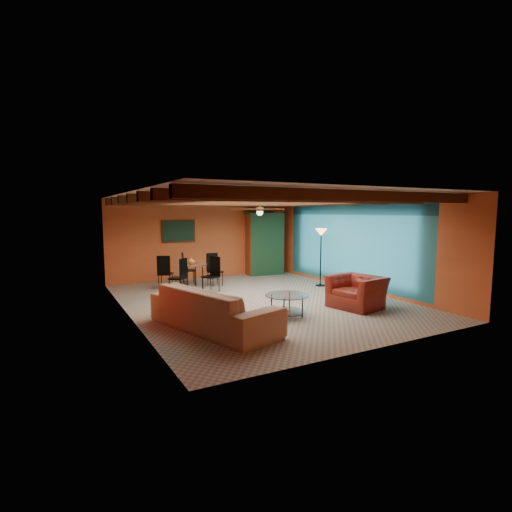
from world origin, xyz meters
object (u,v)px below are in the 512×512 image
armchair (357,292)px  floor_lamp (321,257)px  sofa (214,308)px  coffee_table (287,305)px  dining_table (192,272)px  armoire (263,245)px  potted_plant (263,208)px  vase (191,251)px

armchair → floor_lamp: floor_lamp is taller
sofa → coffee_table: bearing=-104.2°
dining_table → coffee_table: bearing=-78.2°
armoire → potted_plant: (0.00, 0.00, 1.33)m
armoire → vase: size_ratio=10.62×
sofa → armchair: (3.67, -0.05, -0.03)m
armchair → dining_table: (-2.73, 4.10, 0.13)m
armchair → vase: bearing=-157.4°
dining_table → vase: (0.00, 0.00, 0.61)m
floor_lamp → vase: size_ratio=8.66×
dining_table → vase: vase is taller
floor_lamp → vase: 3.96m
sofa → armoire: size_ratio=1.30×
coffee_table → armoire: armoire is taller
sofa → dining_table: 4.15m
potted_plant → vase: size_ratio=2.22×
armchair → floor_lamp: (0.93, 2.61, 0.51)m
armchair → potted_plant: potted_plant is taller
floor_lamp → potted_plant: size_ratio=3.90×
armchair → coffee_table: bearing=-105.3°
armchair → vase: (-2.73, 4.10, 0.74)m
armoire → floor_lamp: armoire is taller
armoire → floor_lamp: size_ratio=1.23×
armoire → floor_lamp: (0.45, -2.80, -0.20)m
armchair → coffee_table: 1.91m
dining_table → armoire: (3.21, 1.32, 0.59)m
coffee_table → vase: size_ratio=4.68×
armoire → potted_plant: bearing=0.0°
sofa → armoire: armoire is taller
armoire → potted_plant: potted_plant is taller
coffee_table → armoire: bearing=65.7°
coffee_table → floor_lamp: bearing=41.1°
armchair → coffee_table: (-1.90, 0.14, -0.14)m
sofa → vase: size_ratio=13.80×
armchair → dining_table: 4.92m
armoire → vase: bearing=-150.5°
dining_table → floor_lamp: 3.97m
armchair → potted_plant: size_ratio=2.57×
armchair → coffee_table: armchair is taller
coffee_table → potted_plant: 6.19m
armchair → floor_lamp: bearing=149.3°
sofa → armoire: (4.15, 5.36, 0.68)m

